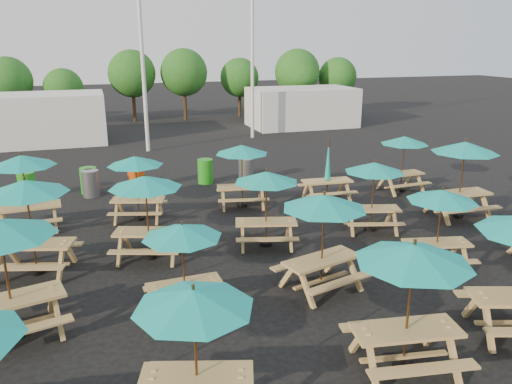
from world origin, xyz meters
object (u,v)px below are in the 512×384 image
object	(u,v)px
picnic_unit_5	(182,237)
picnic_unit_11	(242,154)
picnic_unit_10	(266,182)
picnic_unit_1	(0,236)
picnic_unit_14	(374,172)
picnic_unit_2	(26,193)
picnic_unit_7	(135,165)
picnic_unit_3	(22,166)
picnic_unit_13	(442,201)
picnic_unit_9	(324,208)
picnic_unit_15	(328,176)
waste_bin_1	(89,180)
picnic_unit_6	(146,188)
picnic_unit_18	(465,152)
picnic_unit_8	(413,262)
waste_bin_3	(136,177)
waste_bin_0	(27,186)
picnic_unit_19	(404,144)
picnic_unit_4	(194,308)
waste_bin_4	(205,171)
waste_bin_5	(246,170)
waste_bin_2	(91,184)

from	to	relation	value
picnic_unit_5	picnic_unit_11	xyz separation A→B (m)	(3.23, 6.55, 0.17)
picnic_unit_10	picnic_unit_1	bearing A→B (deg)	-140.10
picnic_unit_10	picnic_unit_14	world-z (taller)	picnic_unit_10
picnic_unit_2	picnic_unit_7	xyz separation A→B (m)	(2.84, 3.22, -0.27)
picnic_unit_3	picnic_unit_13	world-z (taller)	picnic_unit_3
picnic_unit_3	picnic_unit_10	xyz separation A→B (m)	(6.55, -3.37, -0.17)
picnic_unit_5	picnic_unit_9	world-z (taller)	picnic_unit_9
picnic_unit_13	picnic_unit_2	bearing A→B (deg)	176.70
picnic_unit_15	waste_bin_1	size ratio (longest dim) A/B	2.28
picnic_unit_3	picnic_unit_5	distance (m)	7.32
picnic_unit_6	picnic_unit_18	bearing A→B (deg)	19.73
picnic_unit_5	picnic_unit_8	distance (m)	4.60
picnic_unit_14	picnic_unit_1	bearing A→B (deg)	-146.73
picnic_unit_8	picnic_unit_10	size ratio (longest dim) A/B	1.08
picnic_unit_8	waste_bin_3	world-z (taller)	picnic_unit_8
picnic_unit_3	picnic_unit_14	world-z (taller)	picnic_unit_3
picnic_unit_10	waste_bin_3	world-z (taller)	picnic_unit_10
picnic_unit_9	waste_bin_0	size ratio (longest dim) A/B	2.36
picnic_unit_14	waste_bin_3	size ratio (longest dim) A/B	2.21
picnic_unit_2	picnic_unit_18	bearing A→B (deg)	17.23
picnic_unit_7	picnic_unit_8	distance (m)	10.12
picnic_unit_3	waste_bin_0	bearing A→B (deg)	92.66
picnic_unit_3	picnic_unit_11	xyz separation A→B (m)	(6.91, 0.23, -0.15)
picnic_unit_10	picnic_unit_19	xyz separation A→B (m)	(6.78, 3.48, -0.02)
picnic_unit_2	waste_bin_3	distance (m)	7.70
picnic_unit_4	picnic_unit_11	xyz separation A→B (m)	(3.60, 9.70, 0.02)
picnic_unit_6	waste_bin_4	size ratio (longest dim) A/B	2.41
picnic_unit_11	picnic_unit_14	bearing A→B (deg)	-36.65
waste_bin_1	waste_bin_5	world-z (taller)	same
picnic_unit_5	picnic_unit_9	distance (m)	3.24
picnic_unit_19	waste_bin_0	size ratio (longest dim) A/B	2.18
picnic_unit_14	picnic_unit_15	size ratio (longest dim) A/B	0.97
picnic_unit_5	picnic_unit_9	size ratio (longest dim) A/B	0.86
picnic_unit_14	picnic_unit_15	xyz separation A→B (m)	(0.05, 3.19, -0.92)
picnic_unit_10	waste_bin_5	world-z (taller)	picnic_unit_10
picnic_unit_6	picnic_unit_9	distance (m)	4.75
picnic_unit_11	picnic_unit_19	xyz separation A→B (m)	(6.42, -0.12, -0.04)
picnic_unit_10	picnic_unit_15	bearing A→B (deg)	58.67
picnic_unit_8	picnic_unit_19	xyz separation A→B (m)	(6.29, 9.56, -0.20)
picnic_unit_10	waste_bin_2	world-z (taller)	picnic_unit_10
waste_bin_0	waste_bin_1	size ratio (longest dim) A/B	1.00
waste_bin_5	waste_bin_0	bearing A→B (deg)	177.84
picnic_unit_3	picnic_unit_10	size ratio (longest dim) A/B	1.08
picnic_unit_14	waste_bin_3	bearing A→B (deg)	149.82
picnic_unit_10	picnic_unit_11	bearing A→B (deg)	99.69
waste_bin_0	waste_bin_5	world-z (taller)	same
picnic_unit_5	picnic_unit_14	distance (m)	7.05
picnic_unit_6	waste_bin_3	world-z (taller)	picnic_unit_6
picnic_unit_11	picnic_unit_8	bearing A→B (deg)	-77.80
waste_bin_0	picnic_unit_8	bearing A→B (deg)	-60.19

